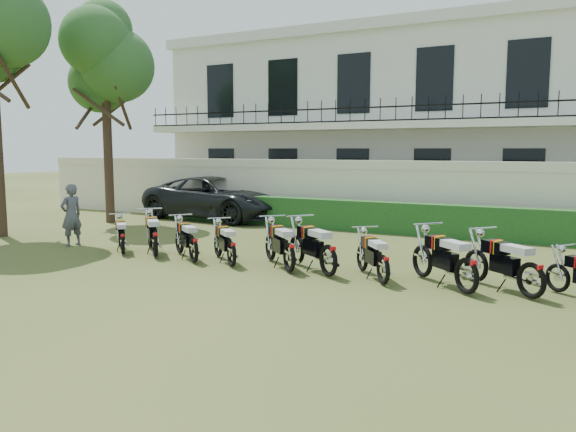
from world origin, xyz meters
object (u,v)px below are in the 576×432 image
object	(u,v)px
motorcycle_0	(122,238)
motorcycle_3	(232,248)
motorcycle_6	(383,262)
inspector	(71,215)
motorcycle_8	(532,271)
tree_west_near	(105,58)
suv	(217,198)
motorcycle_5	(328,253)
motorcycle_1	(155,238)
motorcycle_4	(289,250)
motorcycle_2	(194,244)
motorcycle_7	(467,267)

from	to	relation	value
motorcycle_0	motorcycle_3	size ratio (longest dim) A/B	0.92
motorcycle_6	inspector	distance (m)	9.12
motorcycle_0	inspector	world-z (taller)	inspector
motorcycle_6	motorcycle_8	size ratio (longest dim) A/B	0.90
tree_west_near	inspector	distance (m)	7.10
motorcycle_3	suv	size ratio (longest dim) A/B	0.25
motorcycle_5	suv	world-z (taller)	suv
suv	motorcycle_8	bearing A→B (deg)	-116.46
motorcycle_1	motorcycle_4	xyz separation A→B (m)	(3.70, 0.04, 0.00)
motorcycle_1	motorcycle_4	world-z (taller)	motorcycle_4
inspector	motorcycle_2	bearing A→B (deg)	93.61
motorcycle_4	motorcycle_6	size ratio (longest dim) A/B	1.03
tree_west_near	motorcycle_5	size ratio (longest dim) A/B	4.45
motorcycle_3	motorcycle_7	distance (m)	5.16
motorcycle_4	motorcycle_8	distance (m)	4.81
motorcycle_2	inspector	bearing A→B (deg)	121.78
motorcycle_7	motorcycle_8	xyz separation A→B (m)	(1.08, 0.21, -0.02)
motorcycle_0	motorcycle_7	bearing A→B (deg)	-47.26
motorcycle_4	motorcycle_8	bearing A→B (deg)	-45.35
motorcycle_5	motorcycle_7	bearing A→B (deg)	-56.03
motorcycle_4	motorcycle_7	xyz separation A→B (m)	(3.73, -0.13, 0.03)
motorcycle_7	motorcycle_4	bearing A→B (deg)	130.94
motorcycle_8	motorcycle_3	bearing A→B (deg)	131.07
motorcycle_4	inspector	world-z (taller)	inspector
motorcycle_5	motorcycle_8	size ratio (longest dim) A/B	1.07
motorcycle_0	motorcycle_7	distance (m)	8.42
motorcycle_0	motorcycle_3	distance (m)	3.26
motorcycle_6	suv	world-z (taller)	suv
motorcycle_3	motorcycle_1	bearing A→B (deg)	130.06
motorcycle_8	motorcycle_6	bearing A→B (deg)	133.75
motorcycle_1	motorcycle_8	bearing A→B (deg)	-45.33
motorcycle_0	motorcycle_4	distance (m)	4.68
tree_west_near	motorcycle_8	world-z (taller)	tree_west_near
motorcycle_1	motorcycle_5	distance (m)	4.62
tree_west_near	motorcycle_3	size ratio (longest dim) A/B	5.48
motorcycle_1	motorcycle_7	size ratio (longest dim) A/B	0.93
motorcycle_2	tree_west_near	bearing A→B (deg)	94.50
motorcycle_4	suv	world-z (taller)	suv
tree_west_near	suv	xyz separation A→B (m)	(2.87, 2.63, -5.08)
motorcycle_1	motorcycle_2	size ratio (longest dim) A/B	0.98
motorcycle_2	motorcycle_3	xyz separation A→B (m)	(1.04, 0.04, -0.01)
motorcycle_3	motorcycle_2	bearing A→B (deg)	133.28
motorcycle_1	motorcycle_5	xyz separation A→B (m)	(4.62, 0.04, 0.03)
suv	motorcycle_4	bearing A→B (deg)	-131.50
motorcycle_0	motorcycle_8	size ratio (longest dim) A/B	0.80
motorcycle_2	motorcycle_7	xyz separation A→B (m)	(6.20, -0.00, 0.06)
motorcycle_3	suv	bearing A→B (deg)	78.18
motorcycle_3	motorcycle_6	bearing A→B (deg)	-49.17
motorcycle_2	motorcycle_7	distance (m)	6.20
motorcycle_1	motorcycle_0	bearing A→B (deg)	139.14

